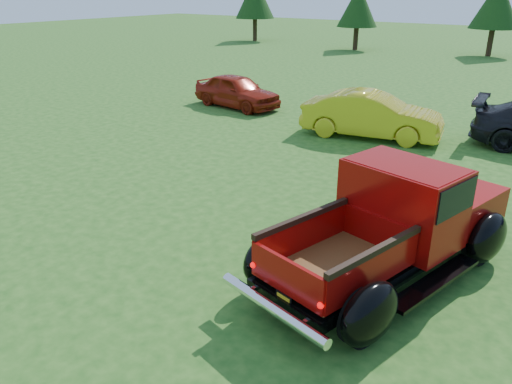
# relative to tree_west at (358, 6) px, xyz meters

# --- Properties ---
(ground) EXTENTS (120.00, 120.00, 0.00)m
(ground) POSITION_rel_tree_west_xyz_m (12.00, -29.00, -3.11)
(ground) COLOR #1E4C15
(ground) RESTS_ON ground
(tree_west) EXTENTS (2.94, 2.94, 4.60)m
(tree_west) POSITION_rel_tree_west_xyz_m (0.00, 0.00, 0.00)
(tree_west) COLOR #332114
(tree_west) RESTS_ON ground
(tree_mid_left) EXTENTS (3.20, 3.20, 5.00)m
(tree_mid_left) POSITION_rel_tree_west_xyz_m (9.00, 2.00, 0.27)
(tree_mid_left) COLOR #332114
(tree_mid_left) RESTS_ON ground
(pickup_truck) EXTENTS (3.31, 5.35, 1.88)m
(pickup_truck) POSITION_rel_tree_west_xyz_m (14.12, -28.48, -2.22)
(pickup_truck) COLOR black
(pickup_truck) RESTS_ON ground
(show_car_red) EXTENTS (3.94, 2.01, 1.28)m
(show_car_red) POSITION_rel_tree_west_xyz_m (4.43, -20.34, -2.47)
(show_car_red) COLOR maroon
(show_car_red) RESTS_ON ground
(show_car_yellow) EXTENTS (4.53, 2.33, 1.42)m
(show_car_yellow) POSITION_rel_tree_west_xyz_m (10.50, -21.25, -2.40)
(show_car_yellow) COLOR gold
(show_car_yellow) RESTS_ON ground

